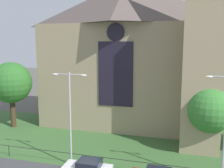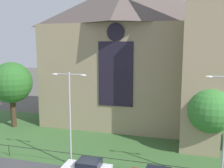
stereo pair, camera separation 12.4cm
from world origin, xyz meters
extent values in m
plane|color=#56544C|center=(0.00, 10.00, 0.00)|extent=(160.00, 160.00, 0.00)
cube|color=#3D6633|center=(0.00, 8.00, 0.00)|extent=(120.00, 20.00, 0.01)
cube|color=tan|center=(-1.08, 17.93, 7.00)|extent=(22.00, 12.00, 14.00)
pyramid|color=#594C47|center=(-1.08, 17.93, 17.00)|extent=(22.00, 12.00, 6.00)
cube|color=black|center=(-1.08, 11.88, 7.70)|extent=(4.40, 0.16, 8.00)
cylinder|color=black|center=(-1.08, 11.88, 12.80)|extent=(2.20, 0.15, 2.20)
cube|color=tan|center=(8.92, 9.93, 9.00)|extent=(4.00, 4.00, 18.00)
cylinder|color=black|center=(-1.08, 2.50, 1.10)|extent=(35.19, 0.05, 0.05)
cylinder|color=black|center=(-9.88, 2.50, 0.55)|extent=(0.07, 0.07, 1.10)
cylinder|color=black|center=(-1.08, 2.50, 0.55)|extent=(0.06, 0.07, 1.10)
cylinder|color=#423021|center=(-15.54, 10.99, 2.06)|extent=(0.73, 0.73, 4.12)
sphere|color=#2D6B28|center=(-15.54, 10.99, 6.20)|extent=(5.56, 5.56, 5.56)
cylinder|color=brown|center=(9.81, 8.43, 1.52)|extent=(0.57, 0.57, 3.04)
sphere|color=#387F33|center=(9.81, 8.43, 4.77)|extent=(4.62, 4.62, 4.62)
cylinder|color=#B2B2B7|center=(-2.87, 2.40, 4.45)|extent=(0.16, 0.16, 8.90)
cylinder|color=#B2B2B7|center=(-3.57, 2.40, 8.70)|extent=(1.40, 0.10, 0.10)
cylinder|color=#B2B2B7|center=(-2.17, 2.40, 8.70)|extent=(1.40, 0.10, 0.10)
ellipsoid|color=white|center=(-4.27, 2.40, 8.65)|extent=(0.57, 0.26, 0.20)
ellipsoid|color=white|center=(-1.47, 2.40, 8.65)|extent=(0.57, 0.26, 0.20)
cylinder|color=#B2B2B7|center=(9.74, 2.40, 8.94)|extent=(1.40, 0.10, 0.10)
ellipsoid|color=white|center=(9.04, 2.40, 8.89)|extent=(0.57, 0.26, 0.20)
cube|color=black|center=(-0.41, 0.75, 1.23)|extent=(2.02, 1.62, 0.55)
cylinder|color=black|center=(-2.09, 1.63, 0.32)|extent=(0.64, 0.23, 0.64)
camera|label=1|loc=(7.28, -19.24, 11.48)|focal=42.17mm
camera|label=2|loc=(7.40, -19.20, 11.48)|focal=42.17mm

